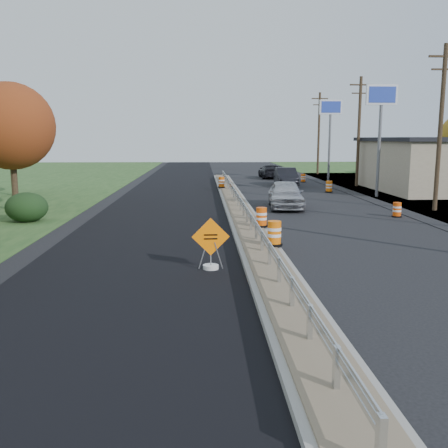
{
  "coord_description": "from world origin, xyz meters",
  "views": [
    {
      "loc": [
        -2.13,
        -19.39,
        4.19
      ],
      "look_at": [
        -1.34,
        -1.44,
        1.1
      ],
      "focal_mm": 40.0,
      "sensor_mm": 36.0,
      "label": 1
    }
  ],
  "objects_px": {
    "caution_sign": "(211,256)",
    "car_silver": "(286,194)",
    "barrel_median_mid": "(261,218)",
    "barrel_shoulder_far": "(303,178)",
    "barrel_shoulder_near": "(397,210)",
    "barrel_median_near": "(274,234)",
    "barrel_median_far": "(221,183)",
    "barrel_shoulder_mid": "(329,187)",
    "car_dark_far": "(270,171)",
    "car_dark_mid": "(286,177)"
  },
  "relations": [
    {
      "from": "barrel_median_far",
      "to": "barrel_shoulder_near",
      "type": "height_order",
      "value": "barrel_median_far"
    },
    {
      "from": "barrel_shoulder_far",
      "to": "barrel_median_mid",
      "type": "bearing_deg",
      "value": -105.49
    },
    {
      "from": "barrel_shoulder_mid",
      "to": "car_dark_mid",
      "type": "height_order",
      "value": "car_dark_mid"
    },
    {
      "from": "car_silver",
      "to": "car_dark_far",
      "type": "bearing_deg",
      "value": 89.44
    },
    {
      "from": "car_dark_far",
      "to": "barrel_median_far",
      "type": "bearing_deg",
      "value": 66.08
    },
    {
      "from": "car_dark_mid",
      "to": "barrel_shoulder_far",
      "type": "bearing_deg",
      "value": 59.41
    },
    {
      "from": "barrel_shoulder_near",
      "to": "barrel_shoulder_mid",
      "type": "relative_size",
      "value": 0.89
    },
    {
      "from": "car_dark_mid",
      "to": "car_dark_far",
      "type": "bearing_deg",
      "value": 93.55
    },
    {
      "from": "barrel_median_near",
      "to": "barrel_shoulder_mid",
      "type": "relative_size",
      "value": 1.04
    },
    {
      "from": "caution_sign",
      "to": "barrel_median_near",
      "type": "bearing_deg",
      "value": 43.85
    },
    {
      "from": "barrel_shoulder_mid",
      "to": "car_silver",
      "type": "height_order",
      "value": "car_silver"
    },
    {
      "from": "barrel_median_far",
      "to": "barrel_shoulder_mid",
      "type": "height_order",
      "value": "barrel_median_far"
    },
    {
      "from": "caution_sign",
      "to": "barrel_shoulder_mid",
      "type": "xyz_separation_m",
      "value": [
        9.71,
        22.98,
        -0.0
      ]
    },
    {
      "from": "barrel_median_mid",
      "to": "barrel_shoulder_mid",
      "type": "bearing_deg",
      "value": 66.11
    },
    {
      "from": "car_dark_far",
      "to": "barrel_median_mid",
      "type": "bearing_deg",
      "value": 81.85
    },
    {
      "from": "barrel_shoulder_mid",
      "to": "car_dark_far",
      "type": "height_order",
      "value": "car_dark_far"
    },
    {
      "from": "barrel_median_mid",
      "to": "barrel_shoulder_mid",
      "type": "relative_size",
      "value": 0.98
    },
    {
      "from": "barrel_shoulder_near",
      "to": "car_silver",
      "type": "bearing_deg",
      "value": 145.1
    },
    {
      "from": "barrel_median_mid",
      "to": "barrel_shoulder_near",
      "type": "xyz_separation_m",
      "value": [
        7.81,
        3.93,
        -0.27
      ]
    },
    {
      "from": "barrel_shoulder_mid",
      "to": "barrel_shoulder_near",
      "type": "bearing_deg",
      "value": -87.65
    },
    {
      "from": "barrel_median_far",
      "to": "car_dark_far",
      "type": "bearing_deg",
      "value": 65.81
    },
    {
      "from": "barrel_shoulder_far",
      "to": "barrel_shoulder_mid",
      "type": "bearing_deg",
      "value": -88.82
    },
    {
      "from": "barrel_median_far",
      "to": "car_dark_far",
      "type": "relative_size",
      "value": 0.17
    },
    {
      "from": "barrel_shoulder_near",
      "to": "barrel_median_near",
      "type": "bearing_deg",
      "value": -134.4
    },
    {
      "from": "car_dark_far",
      "to": "car_silver",
      "type": "bearing_deg",
      "value": 84.91
    },
    {
      "from": "barrel_median_far",
      "to": "car_dark_mid",
      "type": "relative_size",
      "value": 0.18
    },
    {
      "from": "barrel_median_mid",
      "to": "barrel_median_far",
      "type": "bearing_deg",
      "value": 93.46
    },
    {
      "from": "barrel_shoulder_far",
      "to": "car_dark_mid",
      "type": "relative_size",
      "value": 0.16
    },
    {
      "from": "caution_sign",
      "to": "barrel_median_near",
      "type": "distance_m",
      "value": 3.46
    },
    {
      "from": "barrel_shoulder_mid",
      "to": "car_dark_far",
      "type": "relative_size",
      "value": 0.18
    },
    {
      "from": "barrel_shoulder_near",
      "to": "barrel_shoulder_mid",
      "type": "xyz_separation_m",
      "value": [
        -0.51,
        12.54,
        0.05
      ]
    },
    {
      "from": "barrel_median_mid",
      "to": "barrel_shoulder_mid",
      "type": "height_order",
      "value": "barrel_median_mid"
    },
    {
      "from": "barrel_shoulder_near",
      "to": "caution_sign",
      "type": "bearing_deg",
      "value": -134.4
    },
    {
      "from": "barrel_median_far",
      "to": "barrel_shoulder_far",
      "type": "relative_size",
      "value": 1.1
    },
    {
      "from": "barrel_median_near",
      "to": "barrel_median_far",
      "type": "relative_size",
      "value": 1.06
    },
    {
      "from": "caution_sign",
      "to": "barrel_shoulder_far",
      "type": "distance_m",
      "value": 33.54
    },
    {
      "from": "barrel_median_far",
      "to": "barrel_shoulder_mid",
      "type": "distance_m",
      "value": 8.58
    },
    {
      "from": "barrel_median_mid",
      "to": "barrel_shoulder_far",
      "type": "distance_m",
      "value": 26.61
    },
    {
      "from": "barrel_median_far",
      "to": "car_dark_mid",
      "type": "xyz_separation_m",
      "value": [
        5.93,
        3.83,
        0.15
      ]
    },
    {
      "from": "barrel_shoulder_near",
      "to": "car_silver",
      "type": "relative_size",
      "value": 0.16
    },
    {
      "from": "barrel_median_mid",
      "to": "barrel_shoulder_far",
      "type": "height_order",
      "value": "barrel_median_mid"
    },
    {
      "from": "caution_sign",
      "to": "car_dark_mid",
      "type": "distance_m",
      "value": 29.47
    },
    {
      "from": "barrel_median_mid",
      "to": "barrel_median_far",
      "type": "xyz_separation_m",
      "value": [
        -1.1,
        18.22,
        -0.0
      ]
    },
    {
      "from": "barrel_median_mid",
      "to": "barrel_shoulder_far",
      "type": "bearing_deg",
      "value": 74.51
    },
    {
      "from": "barrel_median_far",
      "to": "car_silver",
      "type": "distance_m",
      "value": 11.08
    },
    {
      "from": "caution_sign",
      "to": "car_dark_far",
      "type": "relative_size",
      "value": 0.33
    },
    {
      "from": "caution_sign",
      "to": "car_silver",
      "type": "xyz_separation_m",
      "value": [
        4.81,
        14.22,
        0.41
      ]
    },
    {
      "from": "caution_sign",
      "to": "barrel_median_far",
      "type": "distance_m",
      "value": 24.77
    },
    {
      "from": "car_dark_mid",
      "to": "car_silver",
      "type": "bearing_deg",
      "value": -97.82
    },
    {
      "from": "barrel_median_far",
      "to": "barrel_shoulder_far",
      "type": "height_order",
      "value": "barrel_median_far"
    }
  ]
}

